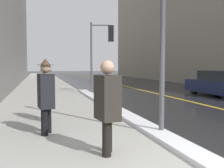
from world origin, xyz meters
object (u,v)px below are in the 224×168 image
traffic_light_near (103,42)px  fire_hydrant (112,99)px  pedestrian_trailing (46,93)px  parked_car_navy (222,84)px  pedestrian_in_fedora (46,91)px  lamp_post (163,0)px  pedestrian_in_glasses (107,103)px

traffic_light_near → fire_hydrant: (-0.92, -5.51, -2.53)m
traffic_light_near → pedestrian_trailing: 9.76m
traffic_light_near → fire_hydrant: 6.13m
parked_car_navy → fire_hydrant: (-6.57, -2.67, -0.27)m
traffic_light_near → pedestrian_in_fedora: traffic_light_near is taller
lamp_post → pedestrian_in_glasses: (-1.55, -1.11, -2.10)m
lamp_post → pedestrian_trailing: size_ratio=2.93×
pedestrian_in_glasses → pedestrian_trailing: (-1.00, 1.75, 0.02)m
lamp_post → parked_car_navy: size_ratio=1.12×
pedestrian_in_fedora → parked_car_navy: bearing=108.7°
traffic_light_near → pedestrian_in_glasses: 11.14m
pedestrian_trailing → fire_hydrant: size_ratio=2.48×
parked_car_navy → fire_hydrant: 7.10m
pedestrian_trailing → fire_hydrant: (2.45, 3.45, -0.60)m
pedestrian_in_fedora → fire_hydrant: bearing=119.7°
lamp_post → fire_hydrant: (-0.10, 4.09, -2.68)m
pedestrian_trailing → fire_hydrant: pedestrian_trailing is taller
lamp_post → pedestrian_in_glasses: bearing=-144.2°
pedestrian_trailing → pedestrian_in_fedora: (0.05, 1.58, -0.10)m
pedestrian_trailing → pedestrian_in_fedora: pedestrian_trailing is taller
traffic_light_near → fire_hydrant: size_ratio=5.68×
lamp_post → pedestrian_in_fedora: bearing=138.5°
pedestrian_in_glasses → lamp_post: bearing=117.6°
parked_car_navy → pedestrian_trailing: bearing=124.6°
lamp_post → fire_hydrant: size_ratio=7.26×
lamp_post → parked_car_navy: (6.48, 6.76, -2.41)m
pedestrian_in_glasses → fire_hydrant: pedestrian_in_glasses is taller
parked_car_navy → fire_hydrant: parked_car_navy is taller
lamp_post → pedestrian_in_glasses: 2.84m
traffic_light_near → pedestrian_trailing: bearing=-101.5°
fire_hydrant → pedestrian_in_fedora: bearing=-142.1°
pedestrian_in_glasses → fire_hydrant: size_ratio=2.38×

